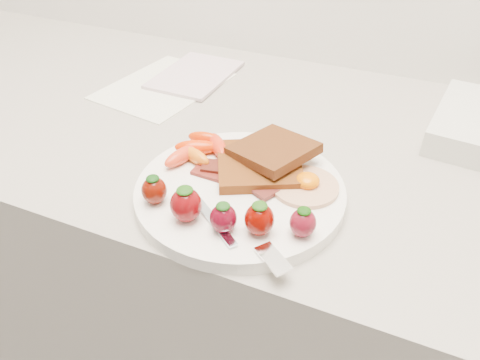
% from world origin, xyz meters
% --- Properties ---
extents(counter, '(2.00, 0.60, 0.90)m').
position_xyz_m(counter, '(0.00, 1.70, 0.45)').
color(counter, gray).
rests_on(counter, ground).
extents(plate, '(0.27, 0.27, 0.02)m').
position_xyz_m(plate, '(0.01, 1.53, 0.91)').
color(plate, white).
rests_on(plate, counter).
extents(toast_lower, '(0.15, 0.15, 0.01)m').
position_xyz_m(toast_lower, '(0.01, 1.58, 0.93)').
color(toast_lower, '#442508').
rests_on(toast_lower, plate).
extents(toast_upper, '(0.13, 0.12, 0.02)m').
position_xyz_m(toast_upper, '(0.03, 1.60, 0.94)').
color(toast_upper, '#4A2611').
rests_on(toast_upper, toast_lower).
extents(fried_egg, '(0.10, 0.10, 0.02)m').
position_xyz_m(fried_egg, '(0.08, 1.56, 0.92)').
color(fried_egg, beige).
rests_on(fried_egg, plate).
extents(bacon_strips, '(0.12, 0.07, 0.01)m').
position_xyz_m(bacon_strips, '(-0.00, 1.55, 0.92)').
color(bacon_strips, '#4E130F').
rests_on(bacon_strips, plate).
extents(baby_carrots, '(0.09, 0.10, 0.02)m').
position_xyz_m(baby_carrots, '(-0.07, 1.58, 0.93)').
color(baby_carrots, '#E32F00').
rests_on(baby_carrots, plate).
extents(strawberries, '(0.21, 0.06, 0.05)m').
position_xyz_m(strawberries, '(0.01, 1.46, 0.94)').
color(strawberries, '#560C02').
rests_on(strawberries, plate).
extents(fork, '(0.16, 0.09, 0.00)m').
position_xyz_m(fork, '(0.04, 1.45, 0.92)').
color(fork, silver).
rests_on(fork, plate).
extents(paper_sheet, '(0.21, 0.26, 0.00)m').
position_xyz_m(paper_sheet, '(-0.26, 1.78, 0.90)').
color(paper_sheet, white).
rests_on(paper_sheet, counter).
extents(notepad, '(0.13, 0.19, 0.01)m').
position_xyz_m(notepad, '(-0.22, 1.84, 0.91)').
color(notepad, beige).
rests_on(notepad, paper_sheet).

